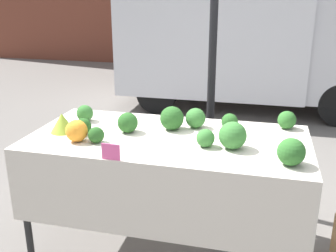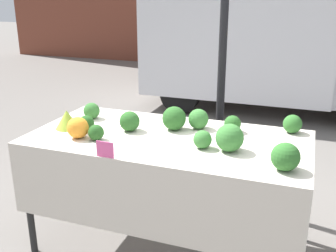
% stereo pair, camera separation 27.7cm
% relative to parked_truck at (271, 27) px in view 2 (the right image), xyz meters
% --- Properties ---
extents(ground_plane, '(40.00, 40.00, 0.00)m').
position_rel_parked_truck_xyz_m(ground_plane, '(-0.24, -4.23, -1.35)').
color(ground_plane, slate).
extents(tent_pole, '(0.07, 0.07, 2.39)m').
position_rel_parked_truck_xyz_m(tent_pole, '(-0.05, -3.37, -0.16)').
color(tent_pole, black).
rests_on(tent_pole, ground_plane).
extents(parked_truck, '(4.23, 1.88, 2.60)m').
position_rel_parked_truck_xyz_m(parked_truck, '(0.00, 0.00, 0.00)').
color(parked_truck, silver).
rests_on(parked_truck, ground_plane).
extents(market_table, '(1.97, 0.99, 0.90)m').
position_rel_parked_truck_xyz_m(market_table, '(-0.24, -4.30, -0.55)').
color(market_table, beige).
rests_on(market_table, ground_plane).
extents(orange_cauliflower, '(0.15, 0.15, 0.15)m').
position_rel_parked_truck_xyz_m(orange_cauliflower, '(-0.82, -4.47, -0.37)').
color(orange_cauliflower, orange).
rests_on(orange_cauliflower, market_table).
extents(romanesco_head, '(0.18, 0.18, 0.14)m').
position_rel_parked_truck_xyz_m(romanesco_head, '(-1.01, -4.31, -0.38)').
color(romanesco_head, '#93B238').
rests_on(romanesco_head, market_table).
extents(broccoli_head_0, '(0.13, 0.13, 0.13)m').
position_rel_parked_truck_xyz_m(broccoli_head_0, '(-0.96, -4.04, -0.38)').
color(broccoli_head_0, '#336B2D').
rests_on(broccoli_head_0, market_table).
extents(broccoli_head_1, '(0.11, 0.11, 0.11)m').
position_rel_parked_truck_xyz_m(broccoli_head_1, '(-0.68, -4.46, -0.39)').
color(broccoli_head_1, '#23511E').
rests_on(broccoli_head_1, market_table).
extents(broccoli_head_2, '(0.15, 0.15, 0.15)m').
position_rel_parked_truck_xyz_m(broccoli_head_2, '(-0.08, -3.98, -0.37)').
color(broccoli_head_2, '#387533').
rests_on(broccoli_head_2, market_table).
extents(broccoli_head_3, '(0.18, 0.18, 0.18)m').
position_rel_parked_truck_xyz_m(broccoli_head_3, '(0.23, -4.34, -0.36)').
color(broccoli_head_3, '#387533').
rests_on(broccoli_head_3, market_table).
extents(broccoli_head_4, '(0.12, 0.12, 0.12)m').
position_rel_parked_truck_xyz_m(broccoli_head_4, '(0.17, -3.97, -0.39)').
color(broccoli_head_4, '#285B23').
rests_on(broccoli_head_4, market_table).
extents(broccoli_head_5, '(0.15, 0.15, 0.15)m').
position_rel_parked_truck_xyz_m(broccoli_head_5, '(-0.54, -4.21, -0.38)').
color(broccoli_head_5, '#285B23').
rests_on(broccoli_head_5, market_table).
extents(broccoli_head_6, '(0.12, 0.12, 0.12)m').
position_rel_parked_truck_xyz_m(broccoli_head_6, '(0.05, -4.35, -0.39)').
color(broccoli_head_6, '#387533').
rests_on(broccoli_head_6, market_table).
extents(broccoli_head_7, '(0.12, 0.12, 0.12)m').
position_rel_parked_truck_xyz_m(broccoli_head_7, '(-0.84, -4.32, -0.39)').
color(broccoli_head_7, '#23511E').
rests_on(broccoli_head_7, market_table).
extents(broccoli_head_8, '(0.14, 0.14, 0.14)m').
position_rel_parked_truck_xyz_m(broccoli_head_8, '(0.59, -3.84, -0.38)').
color(broccoli_head_8, '#2D6628').
rests_on(broccoli_head_8, market_table).
extents(broccoli_head_9, '(0.17, 0.17, 0.17)m').
position_rel_parked_truck_xyz_m(broccoli_head_9, '(0.59, -4.52, -0.37)').
color(broccoli_head_9, '#2D6628').
rests_on(broccoli_head_9, market_table).
extents(broccoli_head_10, '(0.18, 0.18, 0.18)m').
position_rel_parked_truck_xyz_m(broccoli_head_10, '(-0.24, -4.07, -0.36)').
color(broccoli_head_10, '#285B23').
rests_on(broccoli_head_10, market_table).
extents(price_sign, '(0.12, 0.01, 0.10)m').
position_rel_parked_truck_xyz_m(price_sign, '(-0.48, -4.71, -0.40)').
color(price_sign, '#F45B9E').
rests_on(price_sign, market_table).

